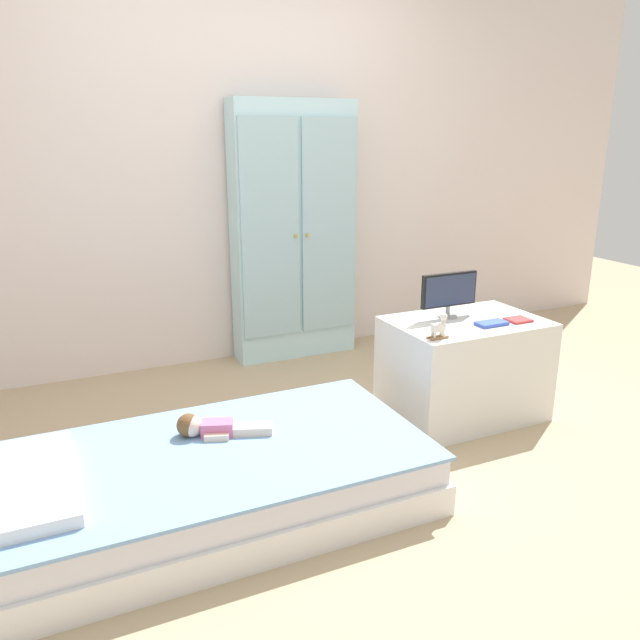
% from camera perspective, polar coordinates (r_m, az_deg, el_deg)
% --- Properties ---
extents(ground_plane, '(10.00, 10.00, 0.02)m').
position_cam_1_polar(ground_plane, '(3.02, 2.52, -12.37)').
color(ground_plane, tan).
extents(back_wall, '(6.40, 0.05, 2.70)m').
position_cam_1_polar(back_wall, '(4.10, -7.68, 15.05)').
color(back_wall, silver).
rests_on(back_wall, ground_plane).
extents(bed, '(1.71, 0.89, 0.26)m').
position_cam_1_polar(bed, '(2.61, -9.76, -14.21)').
color(bed, white).
rests_on(bed, ground_plane).
extents(pillow, '(0.32, 0.64, 0.05)m').
position_cam_1_polar(pillow, '(2.48, -25.08, -13.30)').
color(pillow, white).
rests_on(pillow, bed).
extents(doll, '(0.38, 0.20, 0.10)m').
position_cam_1_polar(doll, '(2.66, -10.30, -9.54)').
color(doll, '#D6668E').
rests_on(doll, bed).
extents(wardrobe, '(0.81, 0.25, 1.66)m').
position_cam_1_polar(wardrobe, '(4.11, -2.36, 7.96)').
color(wardrobe, silver).
rests_on(wardrobe, ground_plane).
extents(tv_stand, '(0.79, 0.53, 0.53)m').
position_cam_1_polar(tv_stand, '(3.39, 12.95, -4.32)').
color(tv_stand, silver).
rests_on(tv_stand, ground_plane).
extents(tv_monitor, '(0.33, 0.10, 0.24)m').
position_cam_1_polar(tv_monitor, '(3.31, 11.67, 2.56)').
color(tv_monitor, '#99999E').
rests_on(tv_monitor, tv_stand).
extents(rocking_horse_toy, '(0.10, 0.04, 0.12)m').
position_cam_1_polar(rocking_horse_toy, '(2.97, 10.84, -0.60)').
color(rocking_horse_toy, '#8E6642').
rests_on(rocking_horse_toy, tv_stand).
extents(book_blue, '(0.16, 0.08, 0.02)m').
position_cam_1_polar(book_blue, '(3.25, 15.35, -0.30)').
color(book_blue, blue).
rests_on(book_blue, tv_stand).
extents(book_red, '(0.12, 0.10, 0.01)m').
position_cam_1_polar(book_red, '(3.36, 17.59, 0.01)').
color(book_red, '#CC3838').
rests_on(book_red, tv_stand).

